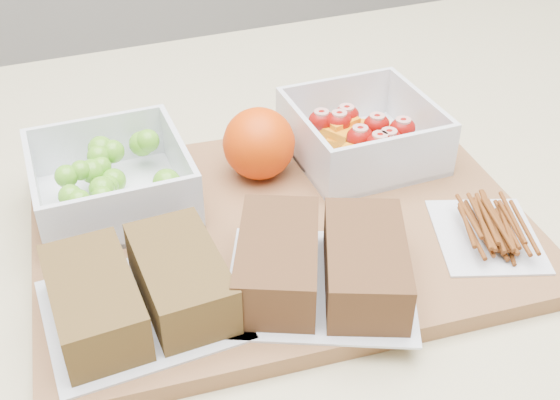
# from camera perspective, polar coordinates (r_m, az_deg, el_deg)

# --- Properties ---
(cutting_board) EXTENTS (0.44, 0.34, 0.02)m
(cutting_board) POSITION_cam_1_polar(r_m,az_deg,el_deg) (0.61, 0.20, -2.34)
(cutting_board) COLOR brown
(cutting_board) RESTS_ON counter
(grape_container) EXTENTS (0.13, 0.13, 0.06)m
(grape_container) POSITION_cam_1_polar(r_m,az_deg,el_deg) (0.64, -13.35, 1.54)
(grape_container) COLOR silver
(grape_container) RESTS_ON cutting_board
(fruit_container) EXTENTS (0.13, 0.13, 0.06)m
(fruit_container) POSITION_cam_1_polar(r_m,az_deg,el_deg) (0.69, 6.66, 5.15)
(fruit_container) COLOR silver
(fruit_container) RESTS_ON cutting_board
(orange) EXTENTS (0.07, 0.07, 0.07)m
(orange) POSITION_cam_1_polar(r_m,az_deg,el_deg) (0.65, -1.73, 4.61)
(orange) COLOR #E44205
(orange) RESTS_ON cutting_board
(sandwich_bag_left) EXTENTS (0.14, 0.13, 0.04)m
(sandwich_bag_left) POSITION_cam_1_polar(r_m,az_deg,el_deg) (0.52, -11.43, -7.20)
(sandwich_bag_left) COLOR silver
(sandwich_bag_left) RESTS_ON cutting_board
(sandwich_bag_center) EXTENTS (0.18, 0.18, 0.04)m
(sandwich_bag_center) POSITION_cam_1_polar(r_m,az_deg,el_deg) (0.54, 3.38, -5.14)
(sandwich_bag_center) COLOR silver
(sandwich_bag_center) RESTS_ON cutting_board
(pretzel_bag) EXTENTS (0.11, 0.12, 0.02)m
(pretzel_bag) POSITION_cam_1_polar(r_m,az_deg,el_deg) (0.61, 16.55, -2.05)
(pretzel_bag) COLOR silver
(pretzel_bag) RESTS_ON cutting_board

